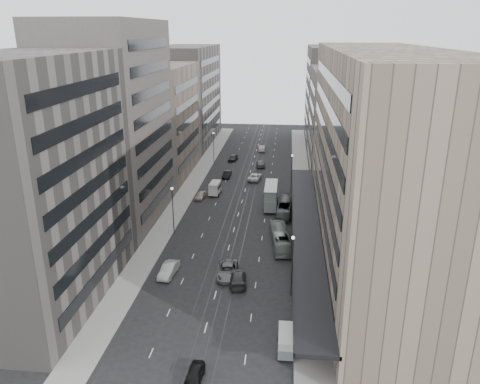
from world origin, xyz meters
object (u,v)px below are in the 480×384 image
at_px(bus_near, 280,238).
at_px(bus_far, 285,208).
at_px(panel_van, 215,188).
at_px(sedan_2, 227,271).
at_px(pedestrian, 318,318).
at_px(sedan_0, 194,375).
at_px(sedan_1, 169,270).
at_px(vw_microbus, 286,340).
at_px(double_decker, 271,195).

distance_m(bus_near, bus_far, 13.36).
bearing_deg(panel_van, bus_far, -30.65).
relative_size(sedan_2, pedestrian, 3.02).
relative_size(sedan_0, sedan_2, 0.67).
xyz_separation_m(sedan_1, sedan_2, (8.13, 0.62, -0.00)).
xyz_separation_m(sedan_0, sedan_2, (0.54, 20.76, 0.14)).
distance_m(bus_near, sedan_0, 31.93).
height_order(bus_near, sedan_1, bus_near).
xyz_separation_m(bus_near, sedan_1, (-15.13, -10.89, -0.63)).
xyz_separation_m(panel_van, sedan_0, (6.35, -54.16, -0.78)).
relative_size(bus_far, sedan_2, 1.66).
distance_m(vw_microbus, sedan_2, 17.31).
bearing_deg(panel_van, sedan_0, -79.87).
bearing_deg(pedestrian, sedan_2, -63.98).
bearing_deg(double_decker, pedestrian, -79.70).
bearing_deg(bus_far, double_decker, -49.48).
xyz_separation_m(bus_far, panel_van, (-14.46, 9.79, 0.10)).
xyz_separation_m(vw_microbus, sedan_2, (-8.26, 15.20, -0.44)).
height_order(sedan_0, sedan_1, sedan_1).
height_order(double_decker, panel_van, double_decker).
distance_m(bus_far, sedan_0, 45.11).
bearing_deg(double_decker, vw_microbus, -85.57).
bearing_deg(pedestrian, bus_far, -105.15).
xyz_separation_m(bus_far, vw_microbus, (0.70, -38.81, -0.10)).
bearing_deg(sedan_0, panel_van, 99.12).
height_order(double_decker, pedestrian, double_decker).
height_order(bus_far, vw_microbus, bus_far).
bearing_deg(pedestrian, bus_near, -99.20).
xyz_separation_m(sedan_2, pedestrian, (11.82, -10.54, 0.31)).
relative_size(vw_microbus, sedan_0, 1.06).
relative_size(vw_microbus, sedan_2, 0.71).
relative_size(bus_near, sedan_1, 2.09).
height_order(sedan_1, sedan_2, sedan_1).
bearing_deg(panel_van, vw_microbus, -69.23).
distance_m(sedan_1, pedestrian, 22.28).
bearing_deg(sedan_2, panel_van, 99.16).
distance_m(panel_van, sedan_1, 34.05).
relative_size(bus_far, double_decker, 1.17).
bearing_deg(bus_near, sedan_1, 28.64).
relative_size(double_decker, vw_microbus, 1.98).
xyz_separation_m(sedan_1, pedestrian, (19.95, -9.92, 0.30)).
height_order(panel_van, sedan_2, panel_van).
relative_size(bus_near, double_decker, 1.25).
relative_size(bus_near, pedestrian, 5.34).
xyz_separation_m(double_decker, panel_van, (-11.78, 6.30, -0.99)).
bearing_deg(panel_van, double_decker, -24.71).
bearing_deg(sedan_2, sedan_1, -178.11).
bearing_deg(double_decker, panel_van, 151.70).
bearing_deg(pedestrian, sedan_0, 17.33).
bearing_deg(bus_near, sedan_0, 69.25).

